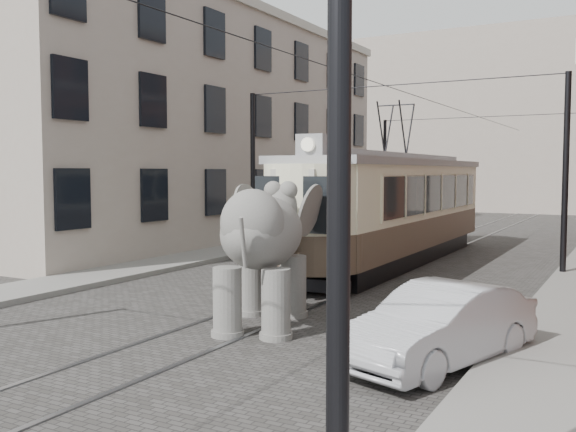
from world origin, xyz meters
The scene contains 10 objects.
ground centered at (0.00, 0.00, 0.00)m, with size 120.00×120.00×0.00m, color #403D3B.
tram_rails centered at (0.00, 0.00, 0.01)m, with size 1.54×80.00×0.02m, color slate, non-canonical shape.
sidewalk_right centered at (6.00, 0.00, 0.07)m, with size 2.00×60.00×0.15m, color slate.
sidewalk_left centered at (-6.50, 0.00, 0.07)m, with size 2.00×60.00×0.15m, color slate.
stucco_building centered at (-11.00, 10.00, 5.00)m, with size 7.00×24.00×10.00m, color gray.
distant_block centered at (0.00, 40.00, 7.00)m, with size 28.00×10.00×14.00m, color gray.
catenary centered at (-0.20, 5.00, 3.00)m, with size 11.00×30.20×6.00m, color black, non-canonical shape.
tram centered at (-0.19, 6.48, 2.70)m, with size 2.81×13.60×5.40m, color beige, non-canonical shape.
elephant centered at (0.56, -3.46, 1.46)m, with size 2.63×4.77×2.92m, color #5F5D58, non-canonical shape.
parked_car centered at (4.41, -4.30, 0.64)m, with size 1.37×3.90×1.29m, color #A2A2A6.
Camera 1 is at (7.16, -14.31, 3.11)m, focal length 39.85 mm.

